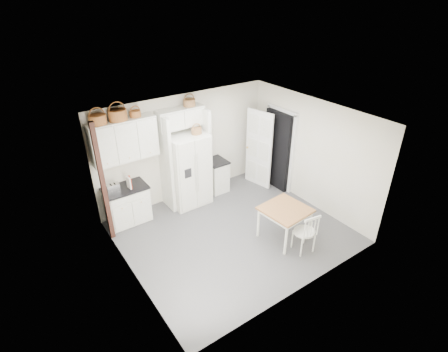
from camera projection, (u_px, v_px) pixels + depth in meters
floor at (232, 232)px, 7.64m from camera, size 4.50×4.50×0.00m
ceiling at (234, 119)px, 6.39m from camera, size 4.50×4.50×0.00m
wall_back at (184, 147)px, 8.45m from camera, size 4.50×0.00×4.50m
wall_left at (126, 218)px, 5.89m from camera, size 0.00×4.00×4.00m
wall_right at (311, 153)px, 8.14m from camera, size 0.00×4.00×4.00m
refrigerator at (188, 170)px, 8.29m from camera, size 0.92×0.74×1.79m
base_cab_left at (127, 205)px, 7.82m from camera, size 0.90×0.57×0.84m
base_cab_right at (216, 176)px, 9.03m from camera, size 0.46×0.55×0.81m
dining_table at (284, 223)px, 7.32m from camera, size 0.96×0.96×0.73m
windsor_chair at (304, 232)px, 6.92m from camera, size 0.50×0.47×0.91m
counter_left at (125, 188)px, 7.61m from camera, size 0.94×0.61×0.04m
counter_right at (216, 161)px, 8.82m from camera, size 0.50×0.59×0.04m
toaster at (113, 188)px, 7.42m from camera, size 0.27×0.17×0.18m
cookbook_red at (130, 182)px, 7.53m from camera, size 0.07×0.18×0.26m
cookbook_cream at (129, 183)px, 7.52m from camera, size 0.06×0.18×0.26m
basket_upper_a at (98, 120)px, 6.80m from camera, size 0.34×0.34×0.19m
basket_upper_b at (118, 115)px, 6.99m from camera, size 0.38×0.38×0.22m
basket_upper_c at (135, 114)px, 7.20m from camera, size 0.23×0.23×0.13m
basket_bridge_b at (189, 103)px, 7.83m from camera, size 0.28×0.28×0.16m
basket_fridge_b at (197, 131)px, 7.87m from camera, size 0.25×0.25×0.13m
upper_cabinet at (124, 140)px, 7.29m from camera, size 1.40×0.34×0.90m
bridge_cabinet at (180, 118)px, 7.86m from camera, size 1.12×0.34×0.45m
fridge_panel_left at (166, 164)px, 7.98m from camera, size 0.08×0.60×2.30m
fridge_panel_right at (204, 153)px, 8.49m from camera, size 0.08×0.60×2.30m
trim_post at (103, 184)px, 6.88m from camera, size 0.09×0.09×2.60m
doorway_void at (278, 150)px, 8.95m from camera, size 0.18×0.85×2.05m
door_slab at (259, 149)px, 9.01m from camera, size 0.21×0.79×2.05m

